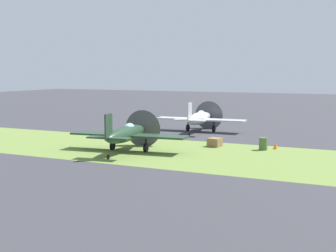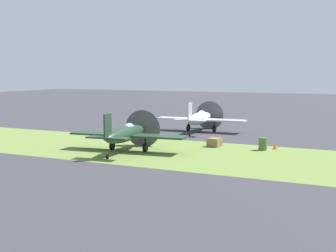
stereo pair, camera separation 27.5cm
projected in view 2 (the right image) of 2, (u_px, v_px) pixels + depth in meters
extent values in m
plane|color=#38383D|center=(200.00, 132.00, 43.10)|extent=(160.00, 160.00, 0.00)
cube|color=olive|center=(144.00, 150.00, 33.42)|extent=(120.00, 11.00, 0.01)
ellipsoid|color=#B2B7BC|center=(200.00, 118.00, 43.04)|extent=(1.45, 6.06, 1.09)
cube|color=#B2B7BC|center=(201.00, 119.00, 43.38)|extent=(8.55, 2.00, 0.12)
cube|color=#B2B7BC|center=(190.00, 112.00, 40.43)|extent=(0.15, 0.97, 1.68)
cube|color=#B2B7BC|center=(190.00, 120.00, 40.52)|extent=(2.87, 0.96, 0.09)
cone|color=#B7B24C|center=(210.00, 115.00, 46.00)|extent=(0.60, 0.65, 0.57)
cylinder|color=#4C4C51|center=(210.00, 115.00, 45.84)|extent=(2.82, 0.20, 2.83)
ellipsoid|color=#8CB2C6|center=(202.00, 114.00, 43.48)|extent=(0.69, 1.27, 0.62)
cylinder|color=black|center=(188.00, 128.00, 44.04)|extent=(0.23, 0.61, 0.60)
cylinder|color=black|center=(188.00, 123.00, 43.99)|extent=(0.11, 0.11, 0.85)
cylinder|color=black|center=(214.00, 129.00, 43.08)|extent=(0.23, 0.61, 0.60)
cylinder|color=black|center=(214.00, 124.00, 43.03)|extent=(0.11, 0.11, 0.85)
cylinder|color=black|center=(189.00, 134.00, 40.58)|extent=(0.12, 0.29, 0.28)
ellipsoid|color=#233D28|center=(126.00, 134.00, 32.37)|extent=(1.76, 6.13, 1.10)
cube|color=#233D28|center=(128.00, 135.00, 32.72)|extent=(8.64, 2.44, 0.12)
cube|color=#233D28|center=(108.00, 127.00, 29.70)|extent=(0.20, 0.98, 1.69)
cube|color=#233D28|center=(108.00, 138.00, 29.78)|extent=(2.91, 1.11, 0.09)
cone|color=#B7B24C|center=(143.00, 128.00, 35.41)|extent=(0.63, 0.68, 0.57)
cylinder|color=#4C4C51|center=(143.00, 129.00, 35.24)|extent=(2.83, 0.35, 2.84)
ellipsoid|color=#8CB2C6|center=(129.00, 127.00, 32.82)|extent=(0.75, 1.30, 0.62)
cylinder|color=black|center=(112.00, 146.00, 33.33)|extent=(0.26, 0.62, 0.60)
cylinder|color=black|center=(112.00, 140.00, 33.28)|extent=(0.11, 0.11, 0.85)
cylinder|color=black|center=(145.00, 148.00, 32.48)|extent=(0.26, 0.62, 0.60)
cylinder|color=black|center=(145.00, 142.00, 32.43)|extent=(0.11, 0.11, 0.85)
cylinder|color=black|center=(107.00, 157.00, 29.84)|extent=(0.14, 0.29, 0.28)
cylinder|color=#9E998E|center=(205.00, 118.00, 51.36)|extent=(0.30, 0.30, 0.88)
cylinder|color=#9E998E|center=(205.00, 112.00, 51.27)|extent=(0.38, 0.38, 0.62)
sphere|color=tan|center=(205.00, 108.00, 51.22)|extent=(0.23, 0.23, 0.23)
cylinder|color=#9E998E|center=(202.00, 112.00, 51.19)|extent=(0.11, 0.11, 0.59)
cylinder|color=#9E998E|center=(207.00, 111.00, 51.35)|extent=(0.11, 0.11, 0.59)
cylinder|color=#476633|center=(263.00, 144.00, 33.18)|extent=(0.60, 0.60, 0.90)
cube|color=olive|center=(215.00, 142.00, 34.78)|extent=(1.01, 1.01, 0.64)
cone|color=orange|center=(275.00, 146.00, 33.62)|extent=(0.36, 0.36, 0.44)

